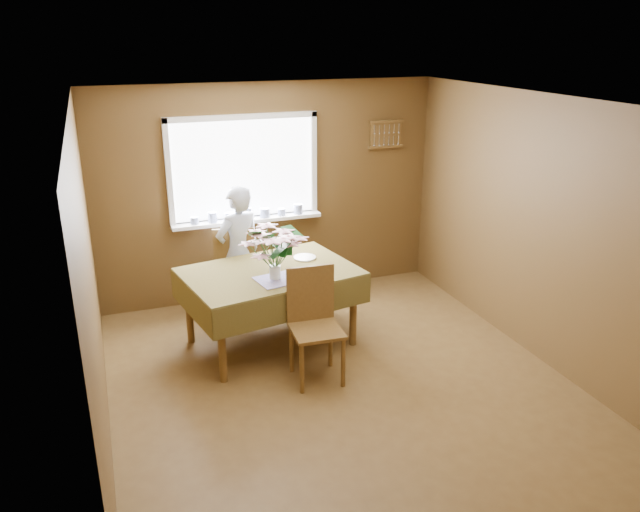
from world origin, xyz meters
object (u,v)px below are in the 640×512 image
object	(u,v)px
dining_table	(270,280)
chair_far	(235,266)
seated_woman	(239,253)
flower_bouquet	(274,249)
chair_near	(314,320)

from	to	relation	value
dining_table	chair_far	bearing A→B (deg)	90.96
seated_woman	dining_table	bearing A→B (deg)	80.57
chair_far	flower_bouquet	size ratio (longest dim) A/B	1.89
chair_near	seated_woman	size ratio (longest dim) A/B	0.69
dining_table	chair_near	xyz separation A→B (m)	(0.21, -0.72, -0.14)
chair_far	flower_bouquet	bearing A→B (deg)	109.70
chair_far	chair_near	xyz separation A→B (m)	(0.38, -1.57, 0.00)
chair_near	seated_woman	xyz separation A→B (m)	(-0.34, 1.47, 0.19)
chair_near	flower_bouquet	bearing A→B (deg)	117.27
dining_table	seated_woman	bearing A→B (deg)	90.00
dining_table	flower_bouquet	distance (m)	0.46
seated_woman	flower_bouquet	bearing A→B (deg)	77.61
chair_near	dining_table	bearing A→B (deg)	109.61
chair_far	chair_near	size ratio (longest dim) A/B	1.00
dining_table	chair_near	distance (m)	0.76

